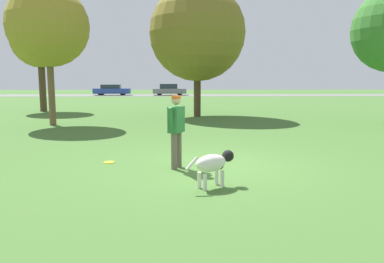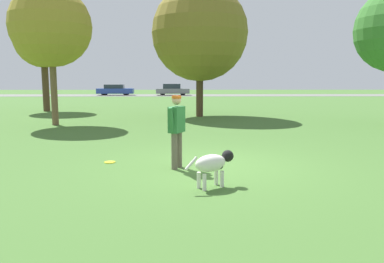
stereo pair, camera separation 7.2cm
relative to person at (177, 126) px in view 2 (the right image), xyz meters
name	(u,v)px [view 2 (the right image)]	position (x,y,z in m)	size (l,w,h in m)	color
ground_plane	(210,166)	(0.73, 0.21, -0.91)	(120.00, 120.00, 0.00)	#426B2D
far_road_strip	(190,95)	(0.73, 36.64, -0.90)	(120.00, 6.00, 0.01)	slate
person	(177,126)	(0.00, 0.00, 0.00)	(0.37, 0.62, 1.56)	#665B4C
dog	(213,163)	(0.68, -1.44, -0.48)	(0.94, 0.68, 0.63)	silver
frisbee	(110,162)	(-1.56, 0.56, -0.90)	(0.25, 0.25, 0.02)	yellow
tree_far_left	(43,39)	(-8.11, 14.59, 3.32)	(3.38, 3.38, 5.95)	#4C3826
tree_mid_center	(200,33)	(0.91, 11.29, 3.28)	(4.81, 4.81, 6.60)	#4C3826
tree_near_left	(51,27)	(-5.26, 7.78, 3.10)	(3.28, 3.28, 5.66)	brown
parked_car_blue	(115,90)	(-8.19, 37.04, -0.28)	(4.34, 1.82, 1.27)	#284293
parked_car_grey	(172,90)	(-1.37, 36.89, -0.25)	(4.01, 1.94, 1.35)	slate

